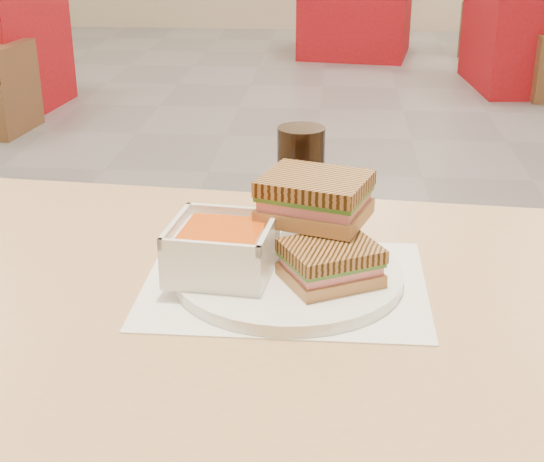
# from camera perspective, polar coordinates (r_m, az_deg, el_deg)

# --- Properties ---
(main_table) EXTENTS (1.25, 0.80, 0.75)m
(main_table) POSITION_cam_1_polar(r_m,az_deg,el_deg) (1.03, 0.42, -10.14)
(main_table) COLOR tan
(main_table) RESTS_ON ground
(tray_liner) EXTENTS (0.35, 0.27, 0.00)m
(tray_liner) POSITION_cam_1_polar(r_m,az_deg,el_deg) (1.00, 0.94, -3.80)
(tray_liner) COLOR white
(tray_liner) RESTS_ON main_table
(plate) EXTENTS (0.29, 0.29, 0.02)m
(plate) POSITION_cam_1_polar(r_m,az_deg,el_deg) (1.00, 1.20, -3.18)
(plate) COLOR white
(plate) RESTS_ON tray_liner
(soup_bowl) EXTENTS (0.14, 0.14, 0.07)m
(soup_bowl) POSITION_cam_1_polar(r_m,az_deg,el_deg) (0.98, -3.62, -1.43)
(soup_bowl) COLOR white
(soup_bowl) RESTS_ON plate
(panini_lower) EXTENTS (0.14, 0.13, 0.05)m
(panini_lower) POSITION_cam_1_polar(r_m,az_deg,el_deg) (0.96, 4.23, -2.30)
(panini_lower) COLOR #B47845
(panini_lower) RESTS_ON plate
(panini_upper) EXTENTS (0.16, 0.14, 0.06)m
(panini_upper) POSITION_cam_1_polar(r_m,az_deg,el_deg) (1.01, 3.10, 2.40)
(panini_upper) COLOR #B47845
(panini_upper) RESTS_ON panini_lower
(cola_glass) EXTENTS (0.07, 0.07, 0.15)m
(cola_glass) POSITION_cam_1_polar(r_m,az_deg,el_deg) (1.15, 2.07, 3.92)
(cola_glass) COLOR black
(cola_glass) RESTS_ON main_table
(bg_table_2) EXTENTS (0.94, 0.94, 0.73)m
(bg_table_2) POSITION_cam_1_polar(r_m,az_deg,el_deg) (6.66, 6.09, 15.59)
(bg_table_2) COLOR #950B0C
(bg_table_2) RESTS_ON ground
(bg_chair_2l) EXTENTS (0.40, 0.40, 0.43)m
(bg_chair_2l) POSITION_cam_1_polar(r_m,az_deg,el_deg) (6.75, 4.98, 14.42)
(bg_chair_2l) COLOR brown
(bg_chair_2l) RESTS_ON ground
(bg_chair_2r) EXTENTS (0.46, 0.46, 0.44)m
(bg_chair_2r) POSITION_cam_1_polar(r_m,az_deg,el_deg) (6.86, 15.08, 13.95)
(bg_chair_2r) COLOR brown
(bg_chair_2r) RESTS_ON ground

